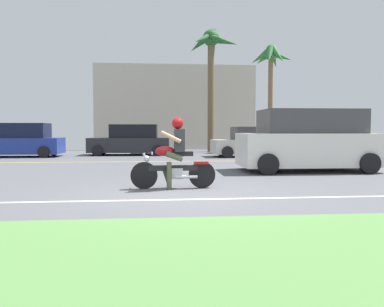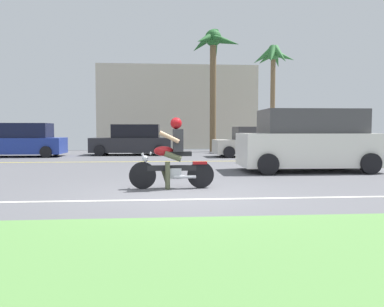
{
  "view_description": "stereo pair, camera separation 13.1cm",
  "coord_description": "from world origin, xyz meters",
  "px_view_note": "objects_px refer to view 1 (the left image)",
  "views": [
    {
      "loc": [
        -0.59,
        -7.8,
        1.34
      ],
      "look_at": [
        0.52,
        3.96,
        0.62
      ],
      "focal_mm": 36.34,
      "sensor_mm": 36.0,
      "label": 1
    },
    {
      "loc": [
        -0.46,
        -7.81,
        1.34
      ],
      "look_at": [
        0.52,
        3.96,
        0.62
      ],
      "focal_mm": 36.34,
      "sensor_mm": 36.0,
      "label": 2
    }
  ],
  "objects_px": {
    "motorcyclist": "(174,159)",
    "parked_car_2": "(252,143)",
    "palm_tree_1": "(271,64)",
    "palm_tree_0": "(211,51)",
    "parked_car_0": "(18,141)",
    "suv_nearby": "(308,141)",
    "parked_car_1": "(131,141)"
  },
  "relations": [
    {
      "from": "parked_car_2",
      "to": "palm_tree_0",
      "type": "distance_m",
      "value": 7.15
    },
    {
      "from": "parked_car_0",
      "to": "parked_car_2",
      "type": "xyz_separation_m",
      "value": [
        11.59,
        -0.93,
        -0.08
      ]
    },
    {
      "from": "suv_nearby",
      "to": "palm_tree_1",
      "type": "xyz_separation_m",
      "value": [
        2.01,
        10.91,
        4.31
      ]
    },
    {
      "from": "palm_tree_1",
      "to": "parked_car_2",
      "type": "bearing_deg",
      "value": -117.92
    },
    {
      "from": "motorcyclist",
      "to": "parked_car_1",
      "type": "relative_size",
      "value": 0.45
    },
    {
      "from": "motorcyclist",
      "to": "parked_car_2",
      "type": "bearing_deg",
      "value": 66.78
    },
    {
      "from": "parked_car_2",
      "to": "suv_nearby",
      "type": "bearing_deg",
      "value": -88.69
    },
    {
      "from": "motorcyclist",
      "to": "suv_nearby",
      "type": "bearing_deg",
      "value": 36.7
    },
    {
      "from": "motorcyclist",
      "to": "palm_tree_0",
      "type": "distance_m",
      "value": 15.92
    },
    {
      "from": "palm_tree_1",
      "to": "suv_nearby",
      "type": "bearing_deg",
      "value": -100.44
    },
    {
      "from": "suv_nearby",
      "to": "palm_tree_0",
      "type": "relative_size",
      "value": 0.61
    },
    {
      "from": "motorcyclist",
      "to": "parked_car_2",
      "type": "xyz_separation_m",
      "value": [
        4.37,
        10.2,
        0.01
      ]
    },
    {
      "from": "parked_car_2",
      "to": "palm_tree_1",
      "type": "xyz_separation_m",
      "value": [
        2.17,
        4.09,
        4.57
      ]
    },
    {
      "from": "palm_tree_1",
      "to": "palm_tree_0",
      "type": "bearing_deg",
      "value": 173.49
    },
    {
      "from": "palm_tree_0",
      "to": "palm_tree_1",
      "type": "xyz_separation_m",
      "value": [
        3.59,
        -0.41,
        -0.8
      ]
    },
    {
      "from": "parked_car_0",
      "to": "parked_car_1",
      "type": "xyz_separation_m",
      "value": [
        5.49,
        0.96,
        -0.02
      ]
    },
    {
      "from": "parked_car_2",
      "to": "motorcyclist",
      "type": "bearing_deg",
      "value": -113.22
    },
    {
      "from": "parked_car_0",
      "to": "palm_tree_0",
      "type": "xyz_separation_m",
      "value": [
        10.17,
        3.56,
        5.3
      ]
    },
    {
      "from": "motorcyclist",
      "to": "palm_tree_1",
      "type": "distance_m",
      "value": 16.36
    },
    {
      "from": "motorcyclist",
      "to": "palm_tree_0",
      "type": "bearing_deg",
      "value": 78.65
    },
    {
      "from": "suv_nearby",
      "to": "parked_car_0",
      "type": "xyz_separation_m",
      "value": [
        -11.74,
        7.75,
        -0.19
      ]
    },
    {
      "from": "motorcyclist",
      "to": "parked_car_1",
      "type": "height_order",
      "value": "motorcyclist"
    },
    {
      "from": "suv_nearby",
      "to": "parked_car_1",
      "type": "bearing_deg",
      "value": 125.65
    },
    {
      "from": "suv_nearby",
      "to": "parked_car_2",
      "type": "height_order",
      "value": "suv_nearby"
    },
    {
      "from": "palm_tree_0",
      "to": "palm_tree_1",
      "type": "distance_m",
      "value": 3.7
    },
    {
      "from": "parked_car_0",
      "to": "parked_car_1",
      "type": "height_order",
      "value": "parked_car_0"
    },
    {
      "from": "parked_car_2",
      "to": "parked_car_0",
      "type": "bearing_deg",
      "value": 175.4
    },
    {
      "from": "parked_car_0",
      "to": "palm_tree_1",
      "type": "bearing_deg",
      "value": 12.91
    },
    {
      "from": "palm_tree_0",
      "to": "palm_tree_1",
      "type": "bearing_deg",
      "value": -6.51
    },
    {
      "from": "parked_car_2",
      "to": "palm_tree_0",
      "type": "bearing_deg",
      "value": 107.56
    },
    {
      "from": "palm_tree_0",
      "to": "motorcyclist",
      "type": "bearing_deg",
      "value": -101.35
    },
    {
      "from": "suv_nearby",
      "to": "palm_tree_0",
      "type": "height_order",
      "value": "palm_tree_0"
    }
  ]
}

